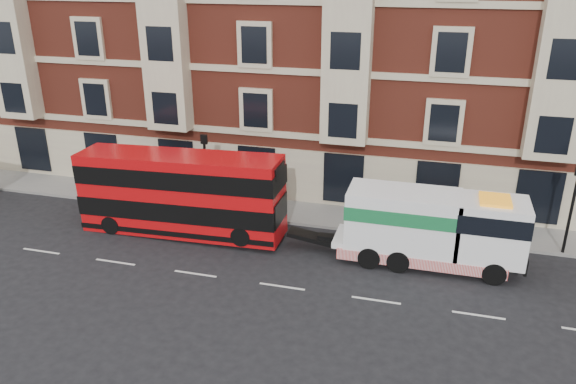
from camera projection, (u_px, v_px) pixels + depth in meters
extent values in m
plane|color=black|center=(282.00, 287.00, 23.90)|extent=(120.00, 120.00, 0.00)
cube|color=slate|center=(320.00, 215.00, 30.57)|extent=(90.00, 3.00, 0.15)
cube|color=maroon|center=(358.00, 31.00, 33.77)|extent=(45.00, 12.00, 18.00)
cylinder|color=black|center=(206.00, 177.00, 30.09)|extent=(0.14, 0.14, 4.00)
cube|color=black|center=(204.00, 139.00, 29.30)|extent=(0.35, 0.15, 0.50)
cylinder|color=black|center=(571.00, 213.00, 25.68)|extent=(0.14, 0.14, 4.00)
cube|color=red|center=(181.00, 194.00, 27.88)|extent=(10.30, 2.30, 4.05)
cube|color=black|center=(182.00, 205.00, 28.10)|extent=(10.34, 2.36, 0.97)
cube|color=black|center=(179.00, 174.00, 27.48)|extent=(10.34, 2.36, 0.92)
cylinder|color=black|center=(111.00, 225.00, 28.44)|extent=(0.96, 0.29, 0.96)
cylinder|color=black|center=(132.00, 209.00, 30.29)|extent=(0.96, 0.29, 0.96)
cylinder|color=black|center=(241.00, 236.00, 26.62)|extent=(0.96, 0.29, 0.96)
cylinder|color=black|center=(255.00, 219.00, 28.48)|extent=(0.96, 0.29, 0.96)
cube|color=white|center=(425.00, 246.00, 25.42)|extent=(8.28, 2.11, 0.28)
cube|color=white|center=(491.00, 229.00, 24.32)|extent=(2.94, 2.30, 2.67)
cube|color=white|center=(403.00, 219.00, 25.23)|extent=(4.97, 2.30, 2.67)
cube|color=#186E3A|center=(404.00, 210.00, 25.05)|extent=(5.01, 2.34, 0.64)
cube|color=red|center=(421.00, 252.00, 25.59)|extent=(7.36, 2.36, 0.51)
cylinder|color=black|center=(494.00, 274.00, 23.91)|extent=(1.01, 0.32, 1.01)
cylinder|color=black|center=(491.00, 251.00, 25.77)|extent=(1.01, 0.32, 1.01)
cylinder|color=black|center=(398.00, 261.00, 24.90)|extent=(1.01, 0.37, 1.01)
cylinder|color=black|center=(402.00, 241.00, 26.76)|extent=(1.01, 0.37, 1.01)
cylinder|color=black|center=(369.00, 257.00, 25.22)|extent=(1.01, 0.37, 1.01)
cylinder|color=black|center=(375.00, 237.00, 27.08)|extent=(1.01, 0.37, 1.01)
imported|color=#192632|center=(135.00, 186.00, 32.13)|extent=(0.60, 0.40, 1.63)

